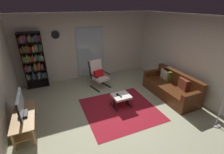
% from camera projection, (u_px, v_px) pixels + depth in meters
% --- Properties ---
extents(ground_plane, '(7.02, 7.02, 0.00)m').
position_uv_depth(ground_plane, '(116.00, 113.00, 4.63)').
color(ground_plane, '#B1B28F').
extents(wall_back, '(5.60, 0.06, 2.60)m').
position_uv_depth(wall_back, '(86.00, 46.00, 6.52)').
color(wall_back, beige).
rests_on(wall_back, ground).
extents(wall_right, '(0.06, 6.00, 2.60)m').
position_uv_depth(wall_right, '(194.00, 59.00, 5.05)').
color(wall_right, beige).
rests_on(wall_right, ground).
extents(glass_door_panel, '(1.10, 0.01, 2.00)m').
position_uv_depth(glass_door_panel, '(91.00, 52.00, 6.62)').
color(glass_door_panel, silver).
extents(area_rug, '(2.07, 2.03, 0.01)m').
position_uv_depth(area_rug, '(120.00, 109.00, 4.81)').
color(area_rug, maroon).
rests_on(area_rug, ground).
extents(tv_stand, '(0.49, 1.28, 0.46)m').
position_uv_depth(tv_stand, '(25.00, 121.00, 3.87)').
color(tv_stand, tan).
rests_on(tv_stand, ground).
extents(television, '(0.20, 0.85, 0.55)m').
position_uv_depth(television, '(21.00, 106.00, 3.72)').
color(television, black).
rests_on(television, tv_stand).
extents(bookshelf_near_tv, '(0.74, 0.30, 2.02)m').
position_uv_depth(bookshelf_near_tv, '(33.00, 59.00, 5.72)').
color(bookshelf_near_tv, black).
rests_on(bookshelf_near_tv, ground).
extents(leather_sofa, '(0.82, 1.98, 0.80)m').
position_uv_depth(leather_sofa, '(171.00, 87.00, 5.43)').
color(leather_sofa, '#552B13').
rests_on(leather_sofa, ground).
extents(lounge_armchair, '(0.72, 0.78, 1.02)m').
position_uv_depth(lounge_armchair, '(98.00, 73.00, 5.94)').
color(lounge_armchair, black).
rests_on(lounge_armchair, ground).
extents(ottoman, '(0.53, 0.49, 0.37)m').
position_uv_depth(ottoman, '(121.00, 97.00, 4.86)').
color(ottoman, white).
rests_on(ottoman, ground).
extents(tv_remote, '(0.06, 0.15, 0.02)m').
position_uv_depth(tv_remote, '(120.00, 96.00, 4.77)').
color(tv_remote, black).
rests_on(tv_remote, ottoman).
extents(cell_phone, '(0.08, 0.15, 0.01)m').
position_uv_depth(cell_phone, '(117.00, 95.00, 4.85)').
color(cell_phone, black).
rests_on(cell_phone, ottoman).
extents(wall_clock, '(0.29, 0.03, 0.29)m').
position_uv_depth(wall_clock, '(55.00, 35.00, 5.82)').
color(wall_clock, silver).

